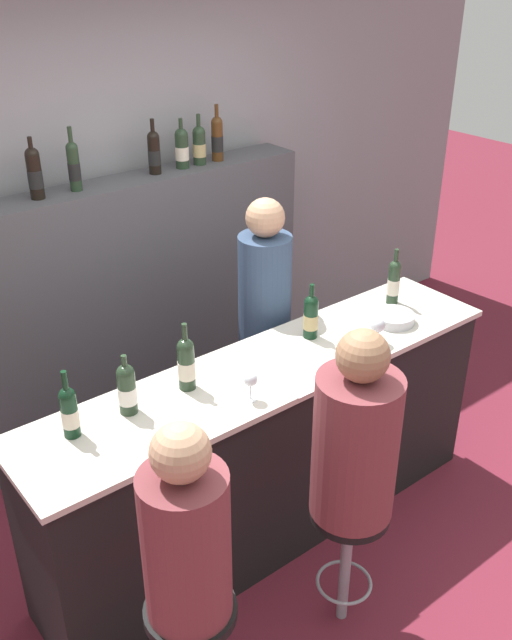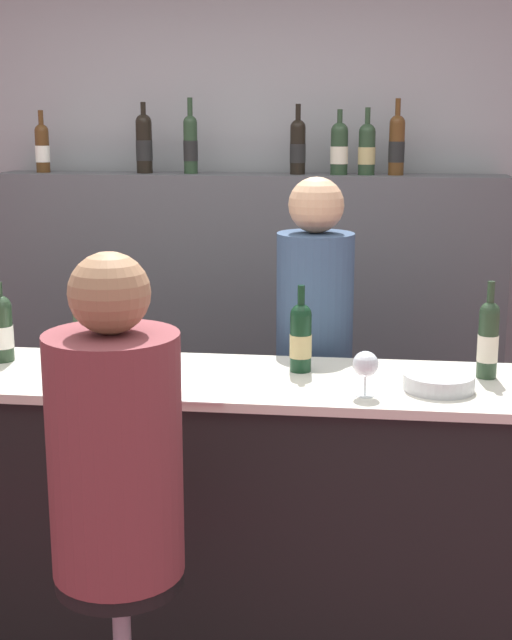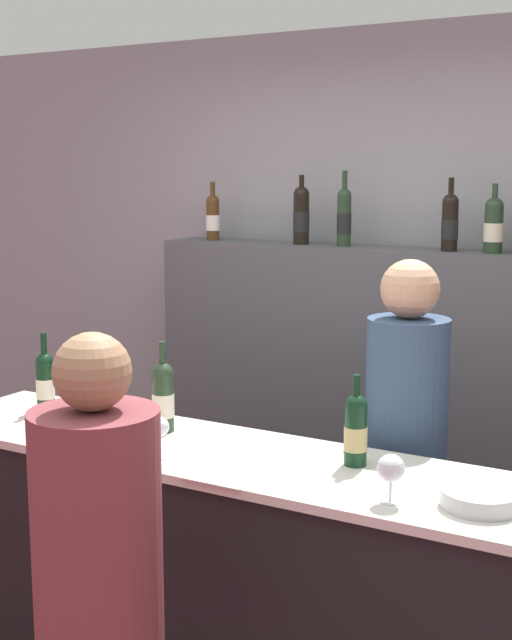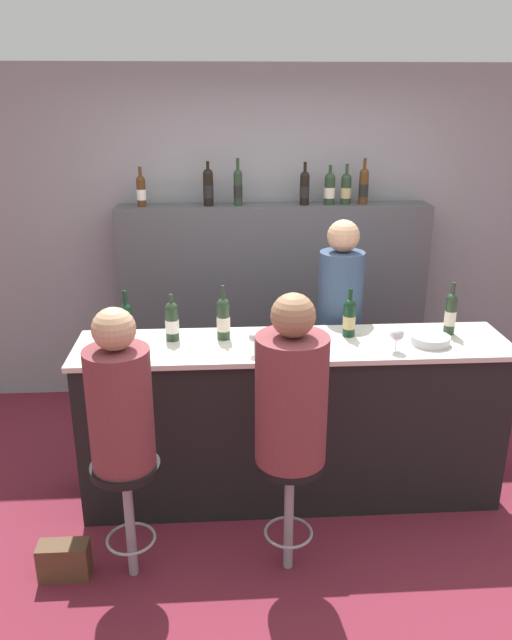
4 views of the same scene
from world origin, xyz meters
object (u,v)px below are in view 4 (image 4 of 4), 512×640
at_px(wine_bottle_counter_1, 172,321).
at_px(wine_bottle_backbar_6, 364,186).
at_px(bar_stool_left, 127,490).
at_px(guest_seated_right, 291,391).
at_px(wine_bottle_counter_3, 349,317).
at_px(wine_bottle_counter_4, 451,313).
at_px(wine_glass_1, 397,335).
at_px(wine_bottle_backbar_1, 208,187).
at_px(bar_stool_right, 289,484).
at_px(handbag, 64,560).
at_px(wine_glass_0, 254,338).
at_px(metal_bowl, 430,340).
at_px(wine_bottle_backbar_3, 305,188).
at_px(wine_bottle_counter_2, 223,318).
at_px(wine_bottle_backbar_0, 141,190).
at_px(wine_bottle_counter_0, 127,322).
at_px(wine_bottle_backbar_2, 238,187).
at_px(guest_seated_left, 120,399).
at_px(wine_bottle_backbar_5, 346,189).
at_px(wine_bottle_backbar_4, 330,188).
at_px(bartender, 338,349).

bearing_deg(wine_bottle_counter_1, wine_bottle_backbar_6, 42.07).
height_order(bar_stool_left, guest_seated_right, guest_seated_right).
bearing_deg(wine_bottle_counter_3, wine_bottle_counter_4, 0.00).
bearing_deg(bar_stool_left, wine_glass_1, 18.75).
relative_size(wine_bottle_counter_4, wine_bottle_backbar_1, 0.99).
xyz_separation_m(wine_bottle_backbar_6, bar_stool_right, (-0.76, -1.98, -1.22)).
distance_m(bar_stool_left, handbag, 0.54).
bearing_deg(wine_glass_0, wine_bottle_backbar_1, 99.54).
height_order(metal_bowl, bar_stool_right, metal_bowl).
bearing_deg(wine_bottle_backbar_3, wine_bottle_counter_2, -116.95).
height_order(wine_bottle_backbar_0, handbag, wine_bottle_backbar_0).
bearing_deg(wine_bottle_counter_0, bar_stool_left, -85.65).
distance_m(wine_bottle_backbar_2, guest_seated_left, 2.20).
bearing_deg(wine_bottle_backbar_2, wine_bottle_counter_1, -109.24).
bearing_deg(guest_seated_left, wine_bottle_backbar_5, 53.96).
bearing_deg(wine_bottle_counter_1, wine_bottle_backbar_1, 80.24).
distance_m(bar_stool_right, guest_seated_right, 0.52).
bearing_deg(wine_bottle_counter_3, wine_bottle_backbar_6, 75.03).
xyz_separation_m(wine_bottle_counter_2, guest_seated_right, (0.31, -0.74, -0.11)).
height_order(wine_glass_0, bar_stool_right, wine_glass_0).
height_order(wine_bottle_backbar_6, guest_seated_left, wine_bottle_backbar_6).
bearing_deg(wine_glass_1, wine_bottle_counter_3, 130.87).
distance_m(wine_bottle_counter_4, bar_stool_left, 2.10).
height_order(wine_bottle_counter_2, bar_stool_left, wine_bottle_counter_2).
bearing_deg(bar_stool_right, guest_seated_left, 180.00).
height_order(wine_bottle_counter_2, wine_bottle_counter_3, wine_bottle_counter_2).
xyz_separation_m(wine_bottle_counter_2, guest_seated_left, (-0.50, -0.74, -0.13)).
bearing_deg(wine_bottle_backbar_1, wine_bottle_backbar_0, -180.00).
xyz_separation_m(wine_bottle_counter_2, wine_bottle_backbar_3, (0.63, 1.24, 0.57)).
relative_size(wine_bottle_counter_4, guest_seated_right, 0.37).
distance_m(wine_bottle_counter_1, wine_bottle_backbar_1, 1.39).
bearing_deg(wine_glass_0, bar_stool_right, -73.17).
height_order(wine_bottle_backbar_6, bar_stool_right, wine_bottle_backbar_6).
bearing_deg(bar_stool_right, wine_glass_0, 106.83).
distance_m(wine_bottle_backbar_0, wine_bottle_backbar_3, 1.21).
bearing_deg(metal_bowl, guest_seated_left, -160.82).
bearing_deg(guest_seated_right, guest_seated_left, 180.00).
relative_size(wine_bottle_counter_0, wine_bottle_backbar_1, 0.95).
xyz_separation_m(wine_bottle_counter_3, guest_seated_left, (-1.24, -0.74, -0.12)).
distance_m(wine_bottle_counter_2, wine_bottle_backbar_1, 1.37).
relative_size(wine_bottle_counter_4, guest_seated_left, 0.39).
distance_m(wine_bottle_backbar_4, bartender, 1.27).
xyz_separation_m(wine_bottle_counter_3, guest_seated_right, (-0.43, -0.74, -0.10)).
xyz_separation_m(wine_bottle_backbar_4, wine_bottle_backbar_6, (0.26, 0.00, 0.02)).
height_order(wine_bottle_backbar_5, guest_seated_right, wine_bottle_backbar_5).
xyz_separation_m(bar_stool_left, bartender, (1.27, 1.14, 0.26)).
height_order(wine_bottle_counter_4, wine_bottle_backbar_6, wine_bottle_backbar_6).
xyz_separation_m(wine_bottle_backbar_4, wine_glass_0, (-0.65, -1.49, -0.60)).
bearing_deg(wine_bottle_counter_3, guest_seated_right, -119.86).
bearing_deg(bar_stool_right, wine_bottle_backbar_4, 75.78).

